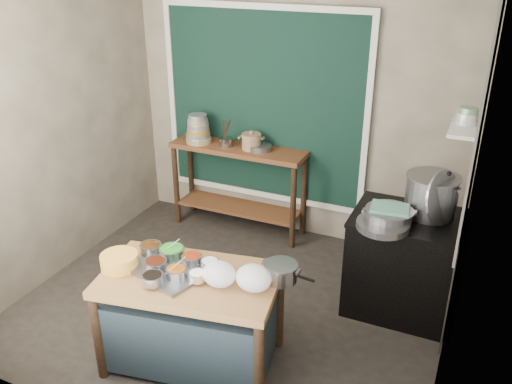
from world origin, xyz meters
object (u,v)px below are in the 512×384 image
at_px(saucepan, 281,272).
at_px(steamer, 389,216).
at_px(condiment_tray, 167,270).
at_px(yellow_basin, 119,261).
at_px(stock_pot, 431,195).
at_px(prep_table, 192,320).
at_px(stove_block, 405,265).
at_px(back_counter, 239,188).
at_px(ceramic_crock, 251,142).
at_px(utensil_cup, 226,142).

bearing_deg(saucepan, steamer, 65.17).
xyz_separation_m(condiment_tray, yellow_basin, (-0.34, -0.09, 0.04)).
relative_size(saucepan, stock_pot, 0.56).
relative_size(prep_table, steamer, 3.28).
bearing_deg(steamer, stove_block, 51.75).
distance_m(saucepan, stock_pot, 1.45).
bearing_deg(saucepan, prep_table, -153.44).
bearing_deg(stock_pot, saucepan, -124.33).
xyz_separation_m(yellow_basin, steamer, (1.67, 1.21, 0.14)).
bearing_deg(steamer, saucepan, -121.50).
bearing_deg(saucepan, back_counter, 130.28).
xyz_separation_m(saucepan, ceramic_crock, (-1.05, 1.81, 0.21)).
distance_m(yellow_basin, saucepan, 1.16).
bearing_deg(steamer, yellow_basin, -144.01).
distance_m(utensil_cup, stock_pot, 2.22).
xyz_separation_m(back_counter, utensil_cup, (-0.12, -0.03, 0.52)).
distance_m(prep_table, ceramic_crock, 2.17).
relative_size(back_counter, stove_block, 1.61).
relative_size(back_counter, steamer, 3.80).
height_order(utensil_cup, steamer, utensil_cup).
height_order(saucepan, ceramic_crock, ceramic_crock).
height_order(prep_table, back_counter, back_counter).
xyz_separation_m(prep_table, steamer, (1.15, 1.11, 0.57)).
bearing_deg(stove_block, saucepan, -122.77).
relative_size(utensil_cup, stock_pot, 0.34).
relative_size(back_counter, yellow_basin, 5.35).
xyz_separation_m(stove_block, condiment_tray, (-1.47, -1.31, 0.34)).
distance_m(prep_table, yellow_basin, 0.68).
bearing_deg(condiment_tray, steamer, 40.19).
bearing_deg(saucepan, utensil_cup, 133.29).
relative_size(prep_table, ceramic_crock, 5.90).
xyz_separation_m(back_counter, stove_block, (1.90, -0.73, -0.05)).
relative_size(condiment_tray, yellow_basin, 2.01).
bearing_deg(stock_pot, prep_table, -135.19).
xyz_separation_m(prep_table, condiment_tray, (-0.17, -0.01, 0.39)).
bearing_deg(utensil_cup, yellow_basin, -84.39).
bearing_deg(ceramic_crock, yellow_basin, -91.92).
height_order(stove_block, condiment_tray, stove_block).
bearing_deg(yellow_basin, condiment_tray, 15.02).
height_order(yellow_basin, stock_pot, stock_pot).
bearing_deg(stove_block, ceramic_crock, 157.37).
bearing_deg(saucepan, stove_block, 63.90).
xyz_separation_m(yellow_basin, saucepan, (1.12, 0.32, 0.01)).
bearing_deg(back_counter, yellow_basin, -87.74).
bearing_deg(prep_table, back_counter, 96.73).
bearing_deg(utensil_cup, saucepan, -53.38).
bearing_deg(yellow_basin, utensil_cup, 95.61).
xyz_separation_m(prep_table, stove_block, (1.30, 1.30, 0.05)).
distance_m(prep_table, saucepan, 0.78).
bearing_deg(ceramic_crock, stove_block, -22.63).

